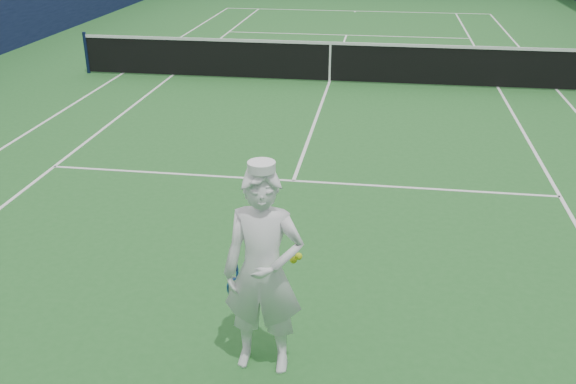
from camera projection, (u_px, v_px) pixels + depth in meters
The scene contains 5 objects.
ground at pixel (329, 82), 16.11m from camera, with size 80.00×80.00×0.00m, color #256227.
court_markings at pixel (329, 82), 16.11m from camera, with size 11.03×23.83×0.01m.
windscreen_fence at pixel (332, 0), 15.29m from camera, with size 20.12×36.12×4.00m.
tennis_net at pixel (330, 60), 15.88m from camera, with size 12.88×0.09×1.07m.
tennis_player at pixel (263, 272), 5.82m from camera, with size 0.80×0.51×2.10m.
Camera 1 is at (1.33, -15.81, 4.07)m, focal length 40.00 mm.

